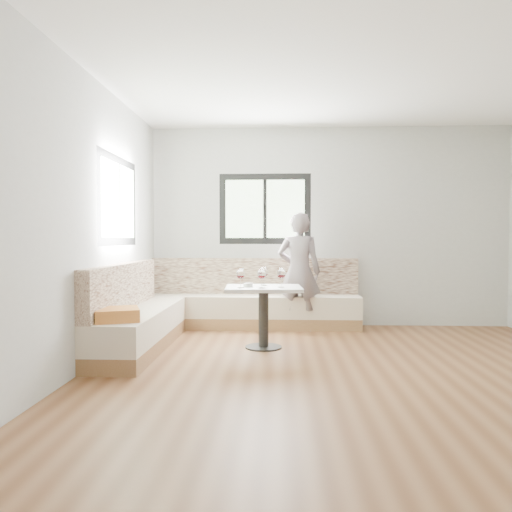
# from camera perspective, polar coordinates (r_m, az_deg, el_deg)

# --- Properties ---
(room) EXTENTS (5.01, 5.01, 2.81)m
(room) POSITION_cam_1_polar(r_m,az_deg,el_deg) (4.72, 10.16, 4.20)
(room) COLOR brown
(room) RESTS_ON ground
(banquette) EXTENTS (2.90, 2.80, 0.95)m
(banquette) POSITION_cam_1_polar(r_m,az_deg,el_deg) (6.35, -5.49, -6.12)
(banquette) COLOR olive
(banquette) RESTS_ON ground
(table) EXTENTS (0.87, 0.70, 0.69)m
(table) POSITION_cam_1_polar(r_m,az_deg,el_deg) (5.60, 0.86, -5.28)
(table) COLOR black
(table) RESTS_ON ground
(person) EXTENTS (0.62, 0.45, 1.58)m
(person) POSITION_cam_1_polar(r_m,az_deg,el_deg) (6.68, 4.95, -1.79)
(person) COLOR slate
(person) RESTS_ON ground
(olive_ramekin) EXTENTS (0.11, 0.11, 0.04)m
(olive_ramekin) POSITION_cam_1_polar(r_m,az_deg,el_deg) (5.56, -0.89, -3.32)
(olive_ramekin) COLOR white
(olive_ramekin) RESTS_ON table
(wine_glass_a) EXTENTS (0.10, 0.10, 0.21)m
(wine_glass_a) POSITION_cam_1_polar(r_m,az_deg,el_deg) (5.42, -1.77, -2.11)
(wine_glass_a) COLOR white
(wine_glass_a) RESTS_ON table
(wine_glass_b) EXTENTS (0.10, 0.10, 0.21)m
(wine_glass_b) POSITION_cam_1_polar(r_m,az_deg,el_deg) (5.40, 0.64, -2.12)
(wine_glass_b) COLOR white
(wine_glass_b) RESTS_ON table
(wine_glass_c) EXTENTS (0.10, 0.10, 0.21)m
(wine_glass_c) POSITION_cam_1_polar(r_m,az_deg,el_deg) (5.47, 2.92, -2.06)
(wine_glass_c) COLOR white
(wine_glass_c) RESTS_ON table
(wine_glass_d) EXTENTS (0.10, 0.10, 0.21)m
(wine_glass_d) POSITION_cam_1_polar(r_m,az_deg,el_deg) (5.69, 0.92, -1.91)
(wine_glass_d) COLOR white
(wine_glass_d) RESTS_ON table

